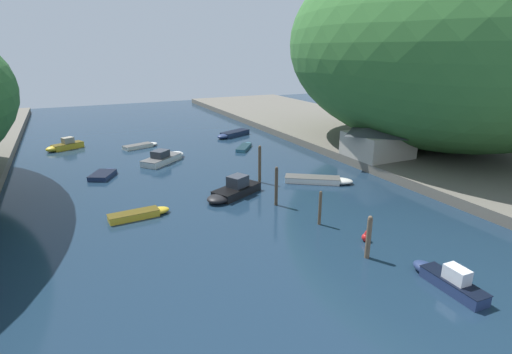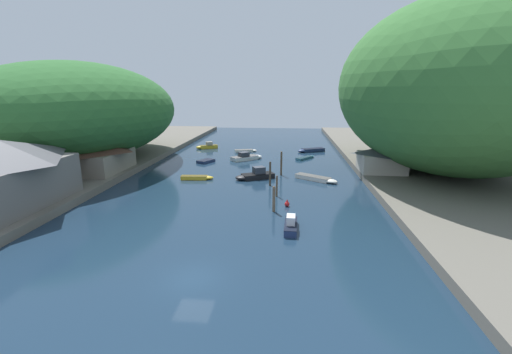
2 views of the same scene
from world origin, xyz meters
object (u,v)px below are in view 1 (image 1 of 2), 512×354
object	(u,v)px
boat_yellow_tender	(142,146)
boat_moored_right	(232,134)
right_bank_cottage	(378,140)
boat_white_cruiser	(64,146)
boat_near_quay	(245,147)
boat_far_upstream	(141,214)
boat_open_rowboat	(233,191)
channel_buoy_near	(366,237)
boat_far_right_bank	(321,180)
boat_red_skiff	(104,174)
boat_mid_channel	(447,279)
boat_cabin_cruiser	(165,158)

from	to	relation	value
boat_yellow_tender	boat_moored_right	distance (m)	13.22
right_bank_cottage	boat_white_cruiser	xyz separation A→B (m)	(-31.37, 22.49, -2.31)
boat_yellow_tender	boat_near_quay	distance (m)	13.49
boat_far_upstream	boat_moored_right	world-z (taller)	boat_moored_right
boat_open_rowboat	channel_buoy_near	size ratio (longest dim) A/B	7.27
boat_far_right_bank	boat_moored_right	bearing A→B (deg)	-146.36
boat_moored_right	boat_open_rowboat	size ratio (longest dim) A/B	1.00
boat_red_skiff	boat_white_cruiser	size ratio (longest dim) A/B	0.86
boat_far_upstream	boat_white_cruiser	xyz separation A→B (m)	(-4.92, 26.17, 0.21)
right_bank_cottage	boat_mid_channel	xyz separation A→B (m)	(-13.23, -20.41, -2.33)
right_bank_cottage	boat_near_quay	bearing A→B (deg)	127.59
boat_moored_right	boat_white_cruiser	xyz separation A→B (m)	(-22.34, 1.96, 0.13)
boat_far_right_bank	boat_far_upstream	bearing A→B (deg)	-52.60
boat_red_skiff	boat_cabin_cruiser	world-z (taller)	boat_cabin_cruiser
boat_cabin_cruiser	boat_white_cruiser	bearing A→B (deg)	-177.77
boat_open_rowboat	boat_far_right_bank	xyz separation A→B (m)	(9.05, -0.26, -0.23)
right_bank_cottage	boat_moored_right	bearing A→B (deg)	113.74
boat_red_skiff	boat_open_rowboat	xyz separation A→B (m)	(9.53, -10.98, 0.28)
boat_yellow_tender	channel_buoy_near	world-z (taller)	channel_buoy_near
boat_near_quay	boat_far_right_bank	bearing A→B (deg)	-49.84
boat_open_rowboat	channel_buoy_near	distance (m)	12.73
channel_buoy_near	boat_white_cruiser	bearing A→B (deg)	115.74
boat_far_right_bank	channel_buoy_near	world-z (taller)	channel_buoy_near
boat_far_upstream	boat_moored_right	size ratio (longest dim) A/B	0.78
boat_far_upstream	boat_white_cruiser	distance (m)	26.63
boat_moored_right	boat_cabin_cruiser	bearing A→B (deg)	102.05
boat_red_skiff	boat_white_cruiser	distance (m)	14.46
boat_red_skiff	boat_white_cruiser	xyz separation A→B (m)	(-3.45, 14.04, 0.24)
right_bank_cottage	boat_cabin_cruiser	bearing A→B (deg)	151.91
boat_open_rowboat	boat_cabin_cruiser	bearing A→B (deg)	-15.88
boat_mid_channel	right_bank_cottage	bearing A→B (deg)	59.17
boat_mid_channel	boat_white_cruiser	bearing A→B (deg)	115.04
boat_red_skiff	boat_open_rowboat	distance (m)	14.54
boat_moored_right	boat_far_right_bank	world-z (taller)	boat_moored_right
boat_yellow_tender	boat_open_rowboat	size ratio (longest dim) A/B	0.80
right_bank_cottage	boat_far_right_bank	distance (m)	10.07
right_bank_cottage	boat_near_quay	xyz separation A→B (m)	(-10.17, 13.21, -2.59)
boat_open_rowboat	channel_buoy_near	world-z (taller)	boat_open_rowboat
boat_mid_channel	boat_yellow_tender	distance (m)	40.74
boat_mid_channel	boat_near_quay	bearing A→B (deg)	86.93
boat_far_right_bank	boat_mid_channel	bearing A→B (deg)	21.98
boat_near_quay	boat_red_skiff	bearing A→B (deg)	-127.79
boat_yellow_tender	boat_open_rowboat	xyz separation A→B (m)	(3.81, -21.86, 0.28)
boat_cabin_cruiser	boat_yellow_tender	bearing A→B (deg)	147.61
boat_far_upstream	boat_near_quay	bearing A→B (deg)	131.98
boat_open_rowboat	boat_near_quay	bearing A→B (deg)	-54.47
boat_far_upstream	boat_far_right_bank	world-z (taller)	boat_far_right_bank
boat_open_rowboat	boat_red_skiff	bearing A→B (deg)	14.04
boat_yellow_tender	boat_red_skiff	size ratio (longest dim) A/B	1.17
boat_moored_right	boat_open_rowboat	distance (m)	24.89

